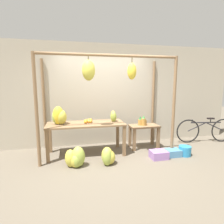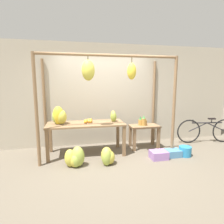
{
  "view_description": "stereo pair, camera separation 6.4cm",
  "coord_description": "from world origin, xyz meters",
  "px_view_note": "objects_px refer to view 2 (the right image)",
  "views": [
    {
      "loc": [
        -0.86,
        -3.82,
        1.75
      ],
      "look_at": [
        0.14,
        0.61,
        1.03
      ],
      "focal_mm": 30.0,
      "sensor_mm": 36.0,
      "label": 1
    },
    {
      "loc": [
        -0.8,
        -3.84,
        1.75
      ],
      "look_at": [
        0.14,
        0.61,
        1.03
      ],
      "focal_mm": 30.0,
      "sensor_mm": 36.0,
      "label": 2
    }
  ],
  "objects_px": {
    "parked_bicycle": "(207,130)",
    "blue_bucket": "(185,151)",
    "banana_pile_ground_left": "(75,158)",
    "orange_pile": "(89,121)",
    "fruit_crate_purple": "(173,153)",
    "banana_pile_on_table": "(59,116)",
    "pineapple_cluster": "(143,121)",
    "banana_pile_ground_right": "(107,157)",
    "papaya_pile": "(113,116)",
    "fruit_crate_white": "(159,155)"
  },
  "relations": [
    {
      "from": "banana_pile_ground_left",
      "to": "blue_bucket",
      "type": "xyz_separation_m",
      "value": [
        2.59,
        0.04,
        -0.07
      ]
    },
    {
      "from": "parked_bicycle",
      "to": "fruit_crate_purple",
      "type": "height_order",
      "value": "parked_bicycle"
    },
    {
      "from": "banana_pile_on_table",
      "to": "banana_pile_ground_right",
      "type": "bearing_deg",
      "value": -35.51
    },
    {
      "from": "parked_bicycle",
      "to": "orange_pile",
      "type": "bearing_deg",
      "value": -177.74
    },
    {
      "from": "banana_pile_on_table",
      "to": "parked_bicycle",
      "type": "bearing_deg",
      "value": 1.95
    },
    {
      "from": "pineapple_cluster",
      "to": "blue_bucket",
      "type": "bearing_deg",
      "value": -44.59
    },
    {
      "from": "orange_pile",
      "to": "fruit_crate_purple",
      "type": "xyz_separation_m",
      "value": [
        1.94,
        -0.62,
        -0.74
      ]
    },
    {
      "from": "papaya_pile",
      "to": "blue_bucket",
      "type": "bearing_deg",
      "value": -22.12
    },
    {
      "from": "papaya_pile",
      "to": "fruit_crate_white",
      "type": "bearing_deg",
      "value": -36.23
    },
    {
      "from": "blue_bucket",
      "to": "parked_bicycle",
      "type": "xyz_separation_m",
      "value": [
        1.19,
        0.79,
        0.25
      ]
    },
    {
      "from": "blue_bucket",
      "to": "banana_pile_ground_right",
      "type": "bearing_deg",
      "value": -177.61
    },
    {
      "from": "banana_pile_ground_left",
      "to": "blue_bucket",
      "type": "bearing_deg",
      "value": 0.9
    },
    {
      "from": "pineapple_cluster",
      "to": "fruit_crate_purple",
      "type": "bearing_deg",
      "value": -56.52
    },
    {
      "from": "pineapple_cluster",
      "to": "blue_bucket",
      "type": "relative_size",
      "value": 0.95
    },
    {
      "from": "parked_bicycle",
      "to": "papaya_pile",
      "type": "relative_size",
      "value": 6.44
    },
    {
      "from": "fruit_crate_white",
      "to": "papaya_pile",
      "type": "bearing_deg",
      "value": 143.77
    },
    {
      "from": "orange_pile",
      "to": "fruit_crate_purple",
      "type": "relative_size",
      "value": 0.64
    },
    {
      "from": "banana_pile_ground_right",
      "to": "blue_bucket",
      "type": "relative_size",
      "value": 1.29
    },
    {
      "from": "banana_pile_ground_left",
      "to": "fruit_crate_purple",
      "type": "height_order",
      "value": "banana_pile_ground_left"
    },
    {
      "from": "banana_pile_on_table",
      "to": "parked_bicycle",
      "type": "distance_m",
      "value": 4.18
    },
    {
      "from": "fruit_crate_white",
      "to": "blue_bucket",
      "type": "distance_m",
      "value": 0.7
    },
    {
      "from": "fruit_crate_white",
      "to": "parked_bicycle",
      "type": "height_order",
      "value": "parked_bicycle"
    },
    {
      "from": "banana_pile_ground_left",
      "to": "banana_pile_ground_right",
      "type": "bearing_deg",
      "value": -3.31
    },
    {
      "from": "fruit_crate_white",
      "to": "blue_bucket",
      "type": "xyz_separation_m",
      "value": [
        0.69,
        0.02,
        0.02
      ]
    },
    {
      "from": "orange_pile",
      "to": "blue_bucket",
      "type": "height_order",
      "value": "orange_pile"
    },
    {
      "from": "parked_bicycle",
      "to": "papaya_pile",
      "type": "height_order",
      "value": "papaya_pile"
    },
    {
      "from": "pineapple_cluster",
      "to": "banana_pile_ground_right",
      "type": "xyz_separation_m",
      "value": [
        -1.13,
        -0.86,
        -0.55
      ]
    },
    {
      "from": "orange_pile",
      "to": "fruit_crate_purple",
      "type": "distance_m",
      "value": 2.17
    },
    {
      "from": "banana_pile_on_table",
      "to": "papaya_pile",
      "type": "bearing_deg",
      "value": 0.43
    },
    {
      "from": "orange_pile",
      "to": "banana_pile_ground_right",
      "type": "xyz_separation_m",
      "value": [
        0.33,
        -0.73,
        -0.65
      ]
    },
    {
      "from": "pineapple_cluster",
      "to": "papaya_pile",
      "type": "height_order",
      "value": "papaya_pile"
    },
    {
      "from": "pineapple_cluster",
      "to": "orange_pile",
      "type": "bearing_deg",
      "value": -175.21
    },
    {
      "from": "pineapple_cluster",
      "to": "banana_pile_ground_left",
      "type": "relative_size",
      "value": 0.55
    },
    {
      "from": "orange_pile",
      "to": "fruit_crate_white",
      "type": "bearing_deg",
      "value": -23.61
    },
    {
      "from": "papaya_pile",
      "to": "fruit_crate_purple",
      "type": "relative_size",
      "value": 0.79
    },
    {
      "from": "banana_pile_ground_right",
      "to": "banana_pile_ground_left",
      "type": "bearing_deg",
      "value": 176.69
    },
    {
      "from": "banana_pile_on_table",
      "to": "blue_bucket",
      "type": "relative_size",
      "value": 1.47
    },
    {
      "from": "papaya_pile",
      "to": "fruit_crate_purple",
      "type": "xyz_separation_m",
      "value": [
        1.33,
        -0.63,
        -0.83
      ]
    },
    {
      "from": "parked_bicycle",
      "to": "blue_bucket",
      "type": "bearing_deg",
      "value": -146.45
    },
    {
      "from": "banana_pile_on_table",
      "to": "papaya_pile",
      "type": "xyz_separation_m",
      "value": [
        1.31,
        0.01,
        -0.06
      ]
    },
    {
      "from": "banana_pile_ground_right",
      "to": "fruit_crate_white",
      "type": "distance_m",
      "value": 1.22
    },
    {
      "from": "blue_bucket",
      "to": "papaya_pile",
      "type": "xyz_separation_m",
      "value": [
        -1.62,
        0.66,
        0.79
      ]
    },
    {
      "from": "banana_pile_ground_left",
      "to": "orange_pile",
      "type": "bearing_deg",
      "value": 63.22
    },
    {
      "from": "banana_pile_ground_left",
      "to": "parked_bicycle",
      "type": "relative_size",
      "value": 0.29
    },
    {
      "from": "banana_pile_on_table",
      "to": "banana_pile_ground_right",
      "type": "distance_m",
      "value": 1.49
    },
    {
      "from": "banana_pile_ground_right",
      "to": "blue_bucket",
      "type": "height_order",
      "value": "banana_pile_ground_right"
    },
    {
      "from": "banana_pile_ground_left",
      "to": "fruit_crate_white",
      "type": "relative_size",
      "value": 1.32
    },
    {
      "from": "banana_pile_ground_left",
      "to": "fruit_crate_white",
      "type": "height_order",
      "value": "banana_pile_ground_left"
    },
    {
      "from": "pineapple_cluster",
      "to": "fruit_crate_white",
      "type": "height_order",
      "value": "pineapple_cluster"
    },
    {
      "from": "pineapple_cluster",
      "to": "fruit_crate_purple",
      "type": "distance_m",
      "value": 1.1
    }
  ]
}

